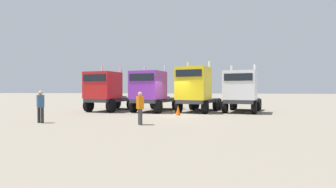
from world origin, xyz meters
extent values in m
plane|color=gray|center=(0.00, 0.00, 0.00)|extent=(200.00, 200.00, 0.00)
cube|color=#333338|center=(-5.74, 3.23, 0.97)|extent=(3.26, 5.93, 0.30)
cube|color=red|center=(-6.06, 1.62, 2.23)|extent=(2.81, 2.76, 2.20)
cube|color=black|center=(-6.30, 0.46, 2.80)|extent=(2.07, 0.45, 0.55)
cylinder|color=silver|center=(-4.87, 2.72, 2.53)|extent=(0.21, 0.21, 2.80)
cylinder|color=silver|center=(-6.74, 3.09, 2.53)|extent=(0.21, 0.21, 2.80)
cylinder|color=#333338|center=(-5.50, 4.44, 1.18)|extent=(1.29, 1.29, 0.12)
cylinder|color=black|center=(-5.08, 0.95, 0.54)|extent=(0.55, 1.12, 1.07)
cylinder|color=black|center=(-7.23, 1.38, 0.54)|extent=(0.55, 1.12, 1.07)
cylinder|color=black|center=(-4.43, 4.19, 0.54)|extent=(0.55, 1.12, 1.07)
cylinder|color=black|center=(-6.58, 4.62, 0.54)|extent=(0.55, 1.12, 1.07)
cylinder|color=black|center=(-4.21, 5.27, 0.54)|extent=(0.55, 1.12, 1.07)
cylinder|color=black|center=(-6.37, 5.70, 0.54)|extent=(0.55, 1.12, 1.07)
cube|color=#333338|center=(-1.74, 3.47, 0.95)|extent=(3.50, 6.59, 0.30)
cube|color=purple|center=(-2.16, 1.57, 2.22)|extent=(2.85, 2.82, 2.25)
cube|color=black|center=(-2.41, 0.39, 2.82)|extent=(2.06, 0.49, 0.55)
cylinder|color=silver|center=(-0.94, 2.66, 2.52)|extent=(0.21, 0.21, 2.85)
cylinder|color=silver|center=(-2.80, 3.07, 2.52)|extent=(0.21, 0.21, 2.85)
cylinder|color=#333338|center=(-1.44, 4.82, 1.16)|extent=(1.31, 1.31, 0.12)
cylinder|color=black|center=(-1.18, 0.86, 0.52)|extent=(0.57, 1.10, 1.05)
cylinder|color=black|center=(-3.33, 1.33, 0.52)|extent=(0.57, 1.10, 1.05)
cylinder|color=black|center=(-0.33, 4.74, 0.52)|extent=(0.57, 1.10, 1.05)
cylinder|color=black|center=(-2.48, 5.21, 0.52)|extent=(0.57, 1.10, 1.05)
cylinder|color=black|center=(-0.09, 5.81, 0.52)|extent=(0.57, 1.10, 1.05)
cylinder|color=black|center=(-2.24, 6.28, 0.52)|extent=(0.57, 1.10, 1.05)
cube|color=#333338|center=(1.94, 3.52, 0.90)|extent=(3.62, 6.00, 0.30)
cube|color=yellow|center=(1.50, 1.92, 2.35)|extent=(2.92, 2.84, 2.59)
cube|color=black|center=(1.19, 0.80, 3.12)|extent=(2.03, 0.60, 0.55)
cylinder|color=silver|center=(2.76, 2.91, 2.65)|extent=(0.22, 0.22, 3.19)
cylinder|color=silver|center=(0.92, 3.42, 2.65)|extent=(0.22, 0.22, 3.19)
cylinder|color=#333338|center=(2.27, 4.71, 1.11)|extent=(1.35, 1.35, 0.12)
cylinder|color=black|center=(2.44, 1.20, 0.50)|extent=(0.60, 1.06, 1.00)
cylinder|color=black|center=(0.32, 1.78, 0.50)|extent=(0.60, 1.06, 1.00)
cylinder|color=black|center=(3.32, 4.39, 0.50)|extent=(0.60, 1.06, 1.00)
cylinder|color=black|center=(1.20, 4.98, 0.50)|extent=(0.60, 1.06, 1.00)
cylinder|color=black|center=(3.61, 5.45, 0.50)|extent=(0.60, 1.06, 1.00)
cylinder|color=black|center=(1.49, 6.04, 0.50)|extent=(0.60, 1.06, 1.00)
cube|color=#333338|center=(5.59, 3.82, 0.93)|extent=(3.55, 6.02, 0.30)
cube|color=white|center=(5.19, 2.26, 2.20)|extent=(2.93, 2.96, 2.26)
cube|color=black|center=(4.88, 1.06, 2.81)|extent=(2.04, 0.56, 0.55)
cylinder|color=silver|center=(6.45, 3.34, 2.50)|extent=(0.22, 0.22, 2.86)
cylinder|color=silver|center=(4.61, 3.82, 2.50)|extent=(0.22, 0.22, 2.86)
cylinder|color=#333338|center=(5.91, 5.02, 1.14)|extent=(1.34, 1.34, 0.12)
cylinder|color=black|center=(6.13, 1.48, 0.51)|extent=(0.60, 1.08, 1.03)
cylinder|color=black|center=(4.00, 2.04, 0.51)|extent=(0.60, 1.08, 1.03)
cylinder|color=black|center=(6.97, 4.73, 0.51)|extent=(0.60, 1.08, 1.03)
cylinder|color=black|center=(4.84, 5.28, 0.51)|extent=(0.60, 1.08, 1.03)
cylinder|color=black|center=(7.24, 5.79, 0.51)|extent=(0.60, 1.08, 1.03)
cylinder|color=black|center=(5.11, 6.34, 0.51)|extent=(0.60, 1.08, 1.03)
cylinder|color=#3D3D3D|center=(-0.89, -5.66, 0.42)|extent=(0.22, 0.22, 0.85)
cylinder|color=#3D3D3D|center=(-0.74, -5.90, 0.42)|extent=(0.22, 0.22, 0.85)
cylinder|color=orange|center=(-0.82, -5.78, 1.18)|extent=(0.55, 0.55, 0.67)
sphere|color=tan|center=(-0.82, -5.78, 1.64)|extent=(0.23, 0.23, 0.23)
cylinder|color=#292929|center=(-6.65, -5.88, 0.44)|extent=(0.20, 0.20, 0.87)
cylinder|color=#292929|center=(-6.38, -5.97, 0.44)|extent=(0.20, 0.20, 0.87)
cylinder|color=#32567D|center=(-6.52, -5.92, 1.22)|extent=(0.50, 0.50, 0.69)
sphere|color=tan|center=(-6.52, -5.92, 1.69)|extent=(0.24, 0.24, 0.24)
cone|color=#F2590C|center=(0.55, -0.44, 0.37)|extent=(0.36, 0.36, 0.74)
camera|label=1|loc=(2.88, -19.24, 1.88)|focal=28.11mm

